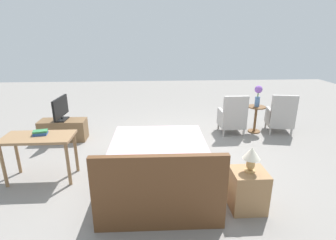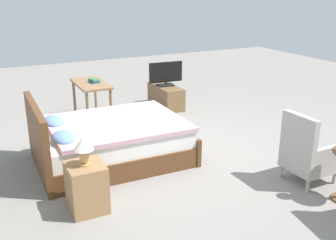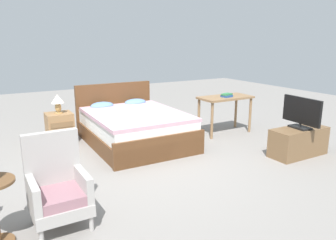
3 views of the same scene
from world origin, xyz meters
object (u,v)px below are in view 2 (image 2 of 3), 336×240
bed (108,141)px  vanity_desk (91,88)px  table_lamp (84,147)px  tv_flatscreen (166,74)px  nightstand (87,187)px  armchair_by_window_right (307,154)px  book_stack (94,81)px  tv_stand (166,96)px

bed → vanity_desk: bearing=-9.1°
table_lamp → tv_flatscreen: size_ratio=0.47×
tv_flatscreen → table_lamp: bearing=141.2°
tv_flatscreen → bed: bearing=136.6°
table_lamp → vanity_desk: bearing=-17.3°
nightstand → vanity_desk: size_ratio=0.53×
armchair_by_window_right → book_stack: armchair_by_window_right is taller
tv_flatscreen → book_stack: 1.56m
nightstand → tv_stand: bearing=-38.8°
table_lamp → book_stack: 3.10m
bed → tv_flatscreen: size_ratio=2.96×
armchair_by_window_right → bed: bearing=50.0°
tv_stand → tv_flatscreen: bearing=-3.6°
bed → tv_stand: size_ratio=2.18×
bed → nightstand: bed is taller
tv_stand → book_stack: size_ratio=4.25×
bed → table_lamp: 1.38m
nightstand → vanity_desk: vanity_desk is taller
armchair_by_window_right → table_lamp: (0.58, 2.68, 0.39)m
armchair_by_window_right → book_stack: size_ratio=4.07×
armchair_by_window_right → book_stack: bearing=25.7°
tv_flatscreen → armchair_by_window_right: bearing=-177.7°
book_stack → nightstand: bearing=161.5°
vanity_desk → nightstand: bearing=162.7°
table_lamp → tv_stand: table_lamp is taller
tv_flatscreen → vanity_desk: bearing=96.5°
tv_stand → book_stack: 1.65m
table_lamp → tv_stand: bearing=-38.8°
bed → armchair_by_window_right: size_ratio=2.28×
armchair_by_window_right → tv_stand: (3.73, 0.15, -0.15)m
tv_stand → vanity_desk: (-0.18, 1.61, 0.40)m
bed → tv_flatscreen: (2.01, -1.90, 0.40)m
armchair_by_window_right → tv_stand: size_ratio=0.96×
tv_flatscreen → tv_stand: bearing=176.4°
tv_stand → armchair_by_window_right: bearing=-177.6°
tv_flatscreen → book_stack: bearing=97.5°
tv_stand → book_stack: bearing=97.5°
table_lamp → book_stack: bearing=-18.5°
table_lamp → book_stack: (2.94, -0.98, -0.00)m
tv_stand → tv_flatscreen: 0.48m
armchair_by_window_right → tv_flatscreen: bearing=2.3°
nightstand → book_stack: (2.94, -0.98, 0.48)m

